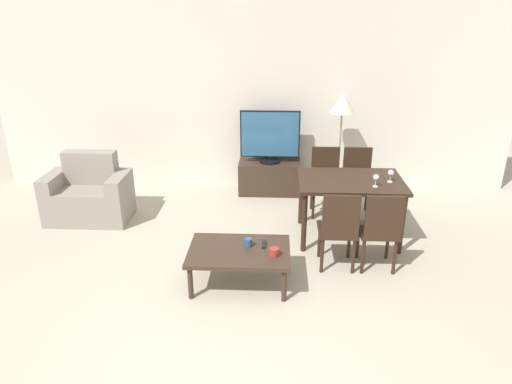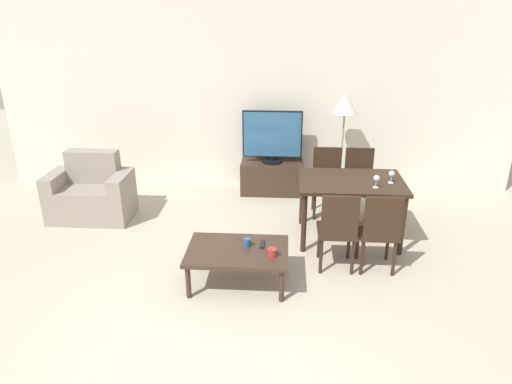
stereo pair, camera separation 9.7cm
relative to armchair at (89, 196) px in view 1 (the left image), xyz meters
name	(u,v)px [view 1 (the left image)]	position (x,y,z in m)	size (l,w,h in m)	color
ground_plane	(226,355)	(2.04, -2.46, -0.32)	(18.00, 18.00, 0.00)	#B2A893
wall_back	(252,98)	(2.04, 1.33, 1.03)	(7.62, 0.06, 2.70)	silver
armchair	(89,196)	(0.00, 0.00, 0.00)	(1.04, 0.60, 0.87)	gray
tv_stand	(269,177)	(2.31, 1.04, -0.08)	(0.90, 0.45, 0.47)	#38281E
tv	(270,137)	(2.31, 1.03, 0.54)	(0.86, 0.30, 0.76)	black
coffee_table	(239,253)	(2.06, -1.42, 0.02)	(0.99, 0.67, 0.38)	#38281E
dining_table	(350,187)	(3.27, -0.37, 0.33)	(1.20, 0.84, 0.74)	black
dining_chair_near	(339,227)	(3.06, -1.10, 0.17)	(0.40, 0.40, 0.88)	black
dining_chair_far	(357,178)	(3.48, 0.36, 0.17)	(0.40, 0.40, 0.88)	black
dining_chair_near_right	(380,228)	(3.48, -1.10, 0.17)	(0.40, 0.40, 0.88)	black
dining_chair_far_left	(325,178)	(3.06, 0.36, 0.17)	(0.40, 0.40, 0.88)	black
floor_lamp	(342,108)	(3.31, 0.95, 0.99)	(0.34, 0.34, 1.51)	gray
remote_primary	(264,244)	(2.30, -1.32, 0.07)	(0.04, 0.15, 0.02)	black
cup_white_near	(274,252)	(2.41, -1.52, 0.10)	(0.09, 0.09, 0.08)	maroon
cup_colored_far	(248,242)	(2.15, -1.35, 0.10)	(0.07, 0.07, 0.08)	navy
wine_glass_left	(391,174)	(3.70, -0.43, 0.52)	(0.07, 0.07, 0.15)	silver
wine_glass_center	(376,178)	(3.51, -0.59, 0.52)	(0.07, 0.07, 0.15)	silver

